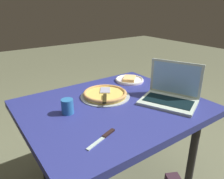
{
  "coord_description": "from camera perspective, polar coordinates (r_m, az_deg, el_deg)",
  "views": [
    {
      "loc": [
        0.74,
        1.02,
        1.35
      ],
      "look_at": [
        -0.04,
        -0.07,
        0.81
      ],
      "focal_mm": 34.61,
      "sensor_mm": 36.0,
      "label": 1
    }
  ],
  "objects": [
    {
      "name": "dining_table",
      "position": [
        1.43,
        0.25,
        -6.48
      ],
      "size": [
        1.13,
        0.94,
        0.73
      ],
      "color": "navy",
      "rests_on": "ground_plane"
    },
    {
      "name": "pizza_tray",
      "position": [
        1.51,
        -1.84,
        -1.24
      ],
      "size": [
        0.35,
        0.35,
        0.04
      ],
      "color": "#98A4AF",
      "rests_on": "dining_table"
    },
    {
      "name": "laptop",
      "position": [
        1.48,
        15.21,
        -1.13
      ],
      "size": [
        0.37,
        0.42,
        0.25
      ],
      "color": "#B0C3B4",
      "rests_on": "dining_table"
    },
    {
      "name": "drink_cup",
      "position": [
        1.3,
        -11.69,
        -4.35
      ],
      "size": [
        0.07,
        0.07,
        0.09
      ],
      "color": "#296AAC",
      "rests_on": "dining_table"
    },
    {
      "name": "pizza_plate",
      "position": [
        1.81,
        4.62,
        2.63
      ],
      "size": [
        0.24,
        0.24,
        0.04
      ],
      "color": "white",
      "rests_on": "dining_table"
    },
    {
      "name": "table_knife",
      "position": [
        1.08,
        -2.15,
        -12.38
      ],
      "size": [
        0.2,
        0.08,
        0.01
      ],
      "color": "#B1C8C2",
      "rests_on": "dining_table"
    }
  ]
}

